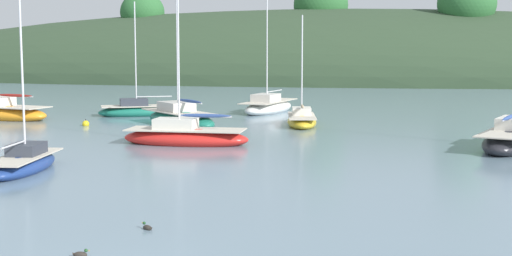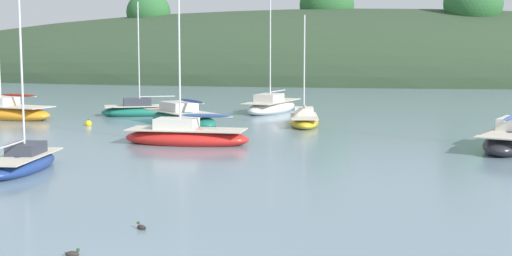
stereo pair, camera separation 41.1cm
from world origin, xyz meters
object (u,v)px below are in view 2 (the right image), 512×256
(sailboat_grey_yawl, at_px, (143,110))
(sailboat_red_portside, at_px, (5,112))
(mooring_buoy_outer, at_px, (88,124))
(sailboat_cream_ketch, at_px, (304,120))
(duck_lead, at_px, (73,254))
(sailboat_black_sloop, at_px, (272,107))
(duck_straggler, at_px, (141,227))
(sailboat_teal_outer, at_px, (186,136))
(sailboat_white_near, at_px, (183,118))
(sailboat_navy_dinghy, at_px, (23,163))

(sailboat_grey_yawl, height_order, sailboat_red_portside, sailboat_red_portside)
(sailboat_red_portside, xyz_separation_m, mooring_buoy_outer, (7.50, -3.06, -0.33))
(sailboat_cream_ketch, bearing_deg, duck_lead, -95.13)
(sailboat_red_portside, relative_size, sailboat_cream_ketch, 1.32)
(sailboat_black_sloop, height_order, duck_lead, sailboat_black_sloop)
(duck_straggler, bearing_deg, sailboat_teal_outer, 101.35)
(sailboat_cream_ketch, relative_size, sailboat_white_near, 0.65)
(duck_straggler, bearing_deg, sailboat_red_portside, 125.51)
(sailboat_red_portside, relative_size, sailboat_white_near, 0.85)
(duck_lead, bearing_deg, sailboat_red_portside, 121.82)
(sailboat_navy_dinghy, relative_size, sailboat_teal_outer, 0.79)
(sailboat_cream_ketch, bearing_deg, sailboat_white_near, -171.10)
(sailboat_grey_yawl, relative_size, sailboat_white_near, 0.76)
(sailboat_teal_outer, height_order, mooring_buoy_outer, sailboat_teal_outer)
(sailboat_white_near, xyz_separation_m, duck_straggler, (5.89, -25.18, -0.40))
(duck_lead, bearing_deg, sailboat_navy_dinghy, 123.12)
(sailboat_navy_dinghy, distance_m, sailboat_white_near, 17.24)
(sailboat_red_portside, height_order, mooring_buoy_outer, sailboat_red_portside)
(sailboat_red_portside, bearing_deg, sailboat_black_sloop, 24.19)
(sailboat_grey_yawl, xyz_separation_m, duck_straggler, (10.47, -30.85, -0.33))
(sailboat_black_sloop, height_order, sailboat_navy_dinghy, sailboat_black_sloop)
(sailboat_black_sloop, relative_size, duck_straggler, 22.90)
(sailboat_grey_yawl, xyz_separation_m, sailboat_red_portside, (-8.84, -3.79, 0.07))
(duck_lead, bearing_deg, mooring_buoy_outer, 112.36)
(sailboat_teal_outer, relative_size, sailboat_white_near, 0.84)
(sailboat_navy_dinghy, distance_m, duck_lead, 12.90)
(sailboat_teal_outer, xyz_separation_m, mooring_buoy_outer, (-8.44, 7.17, -0.29))
(sailboat_red_portside, distance_m, duck_straggler, 33.26)
(sailboat_teal_outer, bearing_deg, sailboat_grey_yawl, 116.84)
(sailboat_navy_dinghy, bearing_deg, duck_lead, -56.88)
(sailboat_red_portside, bearing_deg, duck_straggler, -54.49)
(sailboat_white_near, bearing_deg, sailboat_grey_yawl, 128.90)
(sailboat_navy_dinghy, height_order, duck_lead, sailboat_navy_dinghy)
(sailboat_cream_ketch, height_order, duck_lead, sailboat_cream_ketch)
(sailboat_teal_outer, distance_m, duck_lead, 19.76)
(sailboat_grey_yawl, xyz_separation_m, mooring_buoy_outer, (-1.35, -6.84, -0.26))
(sailboat_teal_outer, xyz_separation_m, sailboat_cream_ketch, (5.18, 9.54, -0.06))
(sailboat_teal_outer, relative_size, duck_straggler, 24.08)
(sailboat_navy_dinghy, bearing_deg, sailboat_cream_ketch, 62.20)
(sailboat_teal_outer, bearing_deg, duck_lead, -82.54)
(sailboat_grey_yawl, height_order, sailboat_black_sloop, sailboat_black_sloop)
(sailboat_grey_yawl, bearing_deg, sailboat_red_portside, -156.83)
(sailboat_teal_outer, bearing_deg, sailboat_navy_dinghy, -117.02)
(sailboat_cream_ketch, height_order, mooring_buoy_outer, sailboat_cream_ketch)
(sailboat_black_sloop, distance_m, mooring_buoy_outer, 15.03)
(sailboat_black_sloop, xyz_separation_m, mooring_buoy_outer, (-10.22, -11.02, -0.30))
(duck_lead, xyz_separation_m, duck_straggler, (0.82, 2.75, 0.00))
(duck_lead, relative_size, duck_straggler, 1.09)
(sailboat_white_near, bearing_deg, sailboat_black_sloop, 66.44)
(sailboat_cream_ketch, relative_size, mooring_buoy_outer, 13.37)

